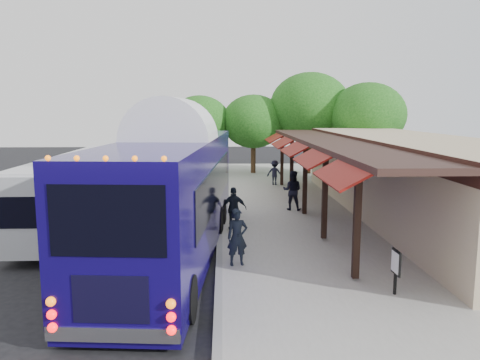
% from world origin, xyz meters
% --- Properties ---
extents(ground, '(90.00, 90.00, 0.00)m').
position_xyz_m(ground, '(0.00, 0.00, 0.00)').
color(ground, black).
rests_on(ground, ground).
extents(sidewalk, '(10.00, 40.00, 0.15)m').
position_xyz_m(sidewalk, '(5.00, 4.00, 0.07)').
color(sidewalk, '#9E9B93').
rests_on(sidewalk, ground).
extents(curb, '(0.20, 40.00, 0.16)m').
position_xyz_m(curb, '(0.05, 4.00, 0.07)').
color(curb, gray).
rests_on(curb, ground).
extents(station_shelter, '(8.15, 20.00, 3.60)m').
position_xyz_m(station_shelter, '(8.38, 4.00, 1.85)').
color(station_shelter, tan).
rests_on(station_shelter, ground).
extents(coach_bus, '(3.79, 13.03, 4.12)m').
position_xyz_m(coach_bus, '(-1.45, -1.15, 2.21)').
color(coach_bus, '#120759').
rests_on(coach_bus, ground).
extents(city_bus, '(2.46, 10.89, 2.92)m').
position_xyz_m(city_bus, '(-5.47, 2.91, 1.62)').
color(city_bus, '#979A9F').
rests_on(city_bus, ground).
extents(ped_a, '(0.69, 0.51, 1.71)m').
position_xyz_m(ped_a, '(0.60, -2.58, 1.01)').
color(ped_a, black).
rests_on(ped_a, sidewalk).
extents(ped_b, '(1.05, 0.92, 1.84)m').
position_xyz_m(ped_b, '(3.40, 5.14, 1.07)').
color(ped_b, black).
rests_on(ped_b, sidewalk).
extents(ped_c, '(1.01, 0.48, 1.68)m').
position_xyz_m(ped_c, '(0.60, 1.57, 0.99)').
color(ped_c, black).
rests_on(ped_c, sidewalk).
extents(ped_d, '(1.12, 0.85, 1.53)m').
position_xyz_m(ped_d, '(3.40, 12.49, 0.91)').
color(ped_d, black).
rests_on(ped_d, sidewalk).
extents(sign_board, '(0.08, 0.53, 1.16)m').
position_xyz_m(sign_board, '(4.51, -5.00, 0.93)').
color(sign_board, black).
rests_on(sign_board, sidewalk).
extents(tree_left, '(4.59, 4.59, 5.88)m').
position_xyz_m(tree_left, '(2.44, 18.18, 3.92)').
color(tree_left, '#382314').
rests_on(tree_left, ground).
extents(tree_mid, '(5.83, 5.83, 7.46)m').
position_xyz_m(tree_mid, '(6.50, 17.83, 4.97)').
color(tree_mid, '#382314').
rests_on(tree_mid, ground).
extents(tree_right, '(5.18, 5.18, 6.63)m').
position_xyz_m(tree_right, '(10.06, 15.61, 4.42)').
color(tree_right, '#382314').
rests_on(tree_right, ground).
extents(tree_far, '(4.55, 4.55, 5.82)m').
position_xyz_m(tree_far, '(-1.50, 18.46, 3.88)').
color(tree_far, '#382314').
rests_on(tree_far, ground).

